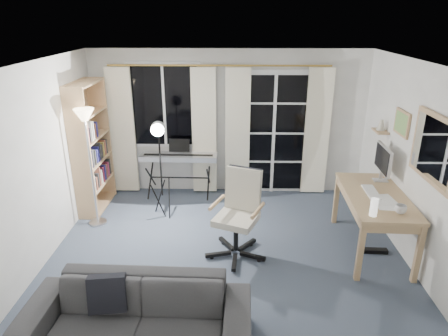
# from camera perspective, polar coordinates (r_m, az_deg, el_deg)

# --- Properties ---
(floor) EXTENTS (4.50, 4.00, 0.02)m
(floor) POSITION_cam_1_polar(r_m,az_deg,el_deg) (5.31, 0.36, -12.03)
(floor) COLOR #363E4E
(floor) RESTS_ON ground
(window) EXTENTS (1.20, 0.08, 1.40)m
(window) POSITION_cam_1_polar(r_m,az_deg,el_deg) (6.66, -8.52, 8.82)
(window) COLOR white
(window) RESTS_ON floor
(french_door) EXTENTS (1.32, 0.09, 2.11)m
(french_door) POSITION_cam_1_polar(r_m,az_deg,el_deg) (6.72, 7.07, 4.82)
(french_door) COLOR white
(french_door) RESTS_ON floor
(curtains) EXTENTS (3.60, 0.07, 2.13)m
(curtains) POSITION_cam_1_polar(r_m,az_deg,el_deg) (6.58, -0.57, 5.25)
(curtains) COLOR gold
(curtains) RESTS_ON floor
(bookshelf) EXTENTS (0.33, 0.93, 1.99)m
(bookshelf) POSITION_cam_1_polar(r_m,az_deg,el_deg) (6.44, -18.73, 2.34)
(bookshelf) COLOR tan
(bookshelf) RESTS_ON floor
(torchiere_lamp) EXTENTS (0.32, 0.32, 1.72)m
(torchiere_lamp) POSITION_cam_1_polar(r_m,az_deg,el_deg) (5.75, -19.04, 4.73)
(torchiere_lamp) COLOR #B2B2B7
(torchiere_lamp) RESTS_ON floor
(keyboard_piano) EXTENTS (1.27, 0.63, 0.92)m
(keyboard_piano) POSITION_cam_1_polar(r_m,az_deg,el_deg) (6.58, -6.48, 1.47)
(keyboard_piano) COLOR black
(keyboard_piano) RESTS_ON floor
(studio_light) EXTENTS (0.28, 0.30, 1.52)m
(studio_light) POSITION_cam_1_polar(r_m,az_deg,el_deg) (5.75, -9.32, 3.93)
(studio_light) COLOR black
(studio_light) RESTS_ON floor
(office_chair) EXTENTS (0.77, 0.78, 1.11)m
(office_chair) POSITION_cam_1_polar(r_m,az_deg,el_deg) (5.03, 2.32, -5.36)
(office_chair) COLOR black
(office_chair) RESTS_ON floor
(desk) EXTENTS (0.79, 1.49, 0.78)m
(desk) POSITION_cam_1_polar(r_m,az_deg,el_deg) (5.41, 20.81, -4.50)
(desk) COLOR tan
(desk) RESTS_ON floor
(monitor) EXTENTS (0.19, 0.56, 0.49)m
(monitor) POSITION_cam_1_polar(r_m,az_deg,el_deg) (5.72, 21.77, 1.03)
(monitor) COLOR silver
(monitor) RESTS_ON desk
(desk_clutter) EXTENTS (0.48, 0.88, 0.99)m
(desk_clutter) POSITION_cam_1_polar(r_m,az_deg,el_deg) (5.22, 20.76, -6.32)
(desk_clutter) COLOR white
(desk_clutter) RESTS_ON desk
(mug) EXTENTS (0.13, 0.11, 0.13)m
(mug) POSITION_cam_1_polar(r_m,az_deg,el_deg) (4.96, 23.95, -5.28)
(mug) COLOR silver
(mug) RESTS_ON desk
(wall_mirror) EXTENTS (0.04, 0.94, 0.74)m
(wall_mirror) POSITION_cam_1_polar(r_m,az_deg,el_deg) (4.82, 27.79, 2.41)
(wall_mirror) COLOR tan
(wall_mirror) RESTS_ON floor
(framed_print) EXTENTS (0.03, 0.42, 0.32)m
(framed_print) POSITION_cam_1_polar(r_m,az_deg,el_deg) (5.60, 24.09, 5.89)
(framed_print) COLOR tan
(framed_print) RESTS_ON floor
(wall_shelf) EXTENTS (0.16, 0.30, 0.18)m
(wall_shelf) POSITION_cam_1_polar(r_m,az_deg,el_deg) (6.07, 21.51, 5.46)
(wall_shelf) COLOR tan
(wall_shelf) RESTS_ON floor
(sofa) EXTENTS (2.09, 0.67, 0.81)m
(sofa) POSITION_cam_1_polar(r_m,az_deg,el_deg) (3.92, -12.39, -18.97)
(sofa) COLOR #2D2C2F
(sofa) RESTS_ON floor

